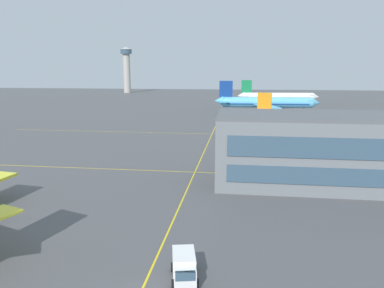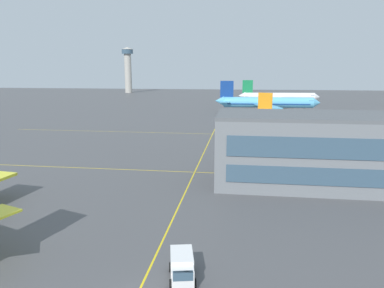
{
  "view_description": "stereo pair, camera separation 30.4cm",
  "coord_description": "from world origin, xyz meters",
  "views": [
    {
      "loc": [
        7.43,
        -23.5,
        17.37
      ],
      "look_at": [
        -1.53,
        43.7,
        3.34
      ],
      "focal_mm": 33.8,
      "sensor_mm": 36.0,
      "label": 1
    },
    {
      "loc": [
        7.73,
        -23.46,
        17.37
      ],
      "look_at": [
        -1.53,
        43.7,
        3.34
      ],
      "focal_mm": 33.8,
      "sensor_mm": 36.0,
      "label": 2
    }
  ],
  "objects": [
    {
      "name": "airliner_far_left_stand",
      "position": [
        17.47,
        123.55,
        4.41
      ],
      "size": [
        41.53,
        35.84,
        12.92
      ],
      "color": "#5BB7E5",
      "rests_on": "ground"
    },
    {
      "name": "airliner_third_row",
      "position": [
        27.14,
        84.06,
        3.6
      ],
      "size": [
        33.39,
        28.45,
        10.53
      ],
      "color": "orange",
      "rests_on": "ground"
    },
    {
      "name": "airliner_far_right_stand",
      "position": [
        25.34,
        158.07,
        4.19
      ],
      "size": [
        39.45,
        33.99,
        12.27
      ],
      "color": "white",
      "rests_on": "ground"
    },
    {
      "name": "service_truck_red_van",
      "position": [
        3.13,
        3.75,
        1.18
      ],
      "size": [
        2.83,
        4.4,
        2.1
      ],
      "color": "white",
      "rests_on": "ground"
    },
    {
      "name": "taxiway_markings",
      "position": [
        0.0,
        36.0,
        0.0
      ],
      "size": [
        115.51,
        125.4,
        0.01
      ],
      "color": "yellow",
      "rests_on": "ground"
    },
    {
      "name": "airliner_second_row",
      "position": [
        30.81,
        48.6,
        3.99
      ],
      "size": [
        37.51,
        31.96,
        11.69
      ],
      "color": "blue",
      "rests_on": "ground"
    },
    {
      "name": "control_tower",
      "position": [
        -77.91,
        244.7,
        19.8
      ],
      "size": [
        8.82,
        8.82,
        33.77
      ],
      "color": "#ADA89E",
      "rests_on": "ground"
    }
  ]
}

